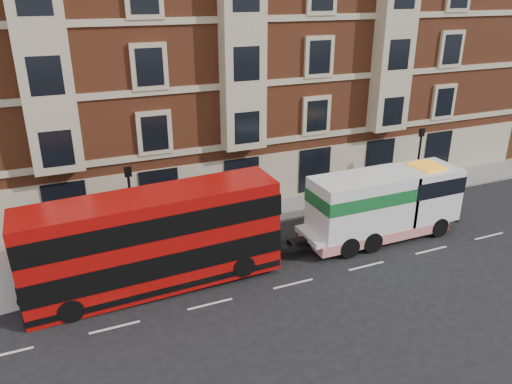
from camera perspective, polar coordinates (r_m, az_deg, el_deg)
ground at (r=23.26m, az=4.28°, el=-10.43°), size 120.00×120.00×0.00m
sidewalk at (r=29.23m, az=-2.47°, el=-2.99°), size 90.00×3.00×0.15m
victorian_terrace at (r=33.79m, az=-6.72°, el=17.94°), size 45.00×12.00×20.40m
lamp_post_west at (r=25.65m, az=-14.11°, el=-1.05°), size 0.35×0.15×4.35m
lamp_post_east at (r=33.17m, az=18.10°, el=3.85°), size 0.35×0.15×4.35m
double_decker_bus at (r=22.27m, az=-11.62°, el=-5.37°), size 11.11×2.55×4.50m
tow_truck at (r=27.11m, az=14.12°, el=-1.40°), size 8.90×2.63×3.71m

